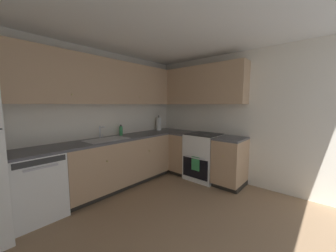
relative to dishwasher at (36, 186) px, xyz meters
The scene contains 16 objects.
ground_plane 1.73m from the dishwasher, 58.05° to the right, with size 4.09×3.44×0.02m, color #937556.
wall_back 1.24m from the dishwasher, 20.17° to the left, with size 4.19×0.05×2.47m, color silver.
wall_right 3.38m from the dishwasher, 25.67° to the right, with size 0.05×3.54×2.47m, color silver.
ceiling 2.65m from the dishwasher, 58.05° to the right, with size 4.19×3.54×0.05m, color white.
dishwasher is the anchor object (origin of this frame).
lower_cabinets_back 1.32m from the dishwasher, ahead, with size 2.03×0.62×0.87m.
countertop_back 1.39m from the dishwasher, ahead, with size 3.23×0.60×0.04m, color #4C4C51.
lower_cabinets_right 2.85m from the dishwasher, 22.32° to the right, with size 0.62×1.47×0.87m.
countertop_right 2.88m from the dishwasher, 22.34° to the right, with size 0.60×1.47×0.03m.
oven_range 2.82m from the dishwasher, 20.24° to the right, with size 0.68×0.62×1.06m.
upper_cabinets_back 1.86m from the dishwasher, ahead, with size 2.91×0.34×0.76m.
upper_cabinets_right 3.21m from the dishwasher, 14.39° to the right, with size 0.32×2.02×0.76m.
sink 1.14m from the dishwasher, ahead, with size 0.70×0.40×0.10m.
faucet 1.23m from the dishwasher, ahead, with size 0.07×0.16×0.22m.
soap_bottle 1.59m from the dishwasher, ahead, with size 0.06×0.06×0.21m.
paper_towel_roll 2.60m from the dishwasher, ahead, with size 0.11×0.11×0.35m.
Camera 1 is at (-1.53, -1.47, 1.50)m, focal length 20.19 mm.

